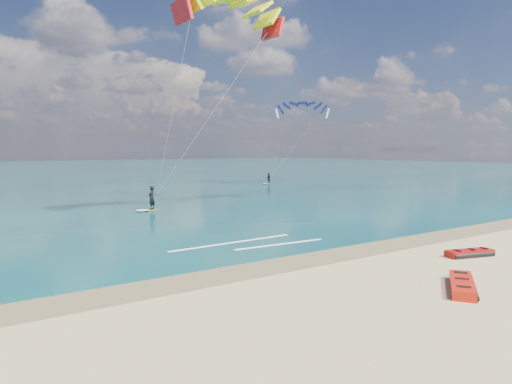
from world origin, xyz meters
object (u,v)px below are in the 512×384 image
Objects in this scene: packed_kite_left at (462,290)px; kitesurfer_far at (286,137)px; kitesurfer_main at (191,95)px; packed_kite_mid at (469,256)px.

kitesurfer_far reaches higher than packed_kite_left.
kitesurfer_main is 30.94m from kitesurfer_far.
kitesurfer_main is at bearing -155.24° from kitesurfer_far.
packed_kite_left is 0.24× the size of kitesurfer_far.
kitesurfer_main is (1.01, 23.69, 9.33)m from packed_kite_left.
kitesurfer_main is (-4.12, 20.95, 9.33)m from packed_kite_mid.
packed_kite_left is 5.82m from packed_kite_mid.
packed_kite_left is 50.04m from kitesurfer_far.
packed_kite_left is at bearing -133.82° from kitesurfer_far.
kitesurfer_main reaches higher than kitesurfer_far.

